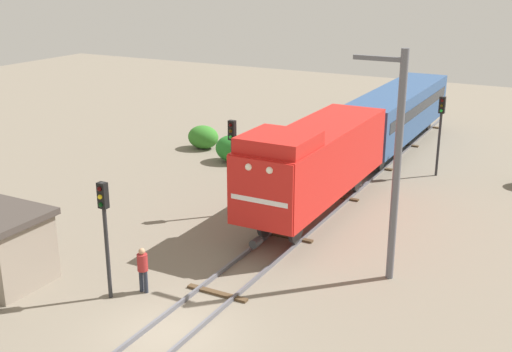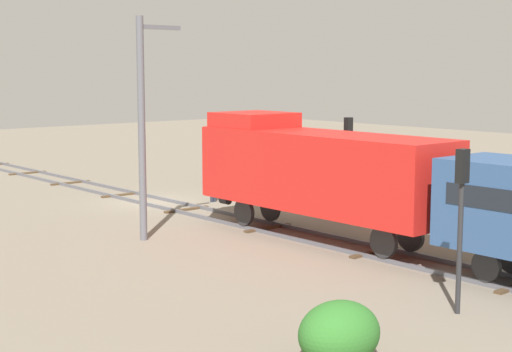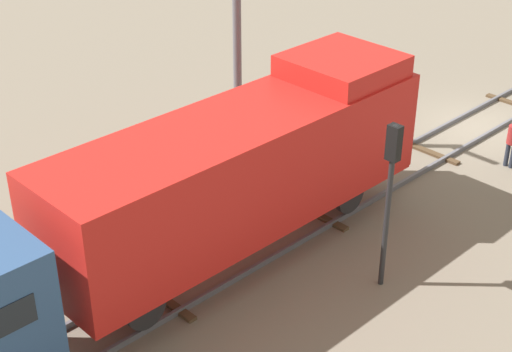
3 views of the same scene
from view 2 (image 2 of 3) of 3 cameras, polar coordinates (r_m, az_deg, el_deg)
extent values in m
plane|color=#756B5B|center=(39.01, -7.52, -1.93)|extent=(102.96, 102.96, 0.00)
cube|color=#595960|center=(39.39, -6.65, -1.70)|extent=(0.10, 68.64, 0.16)
cube|color=#595960|center=(38.61, -8.42, -1.92)|extent=(0.10, 68.64, 0.16)
cube|color=#4C3823|center=(51.45, -16.28, 0.21)|extent=(2.40, 0.24, 0.09)
cube|color=#4C3823|center=(46.34, -13.35, -0.48)|extent=(2.40, 0.24, 0.09)
cube|color=#4C3823|center=(41.39, -9.69, -1.35)|extent=(2.40, 0.24, 0.09)
cube|color=#4C3823|center=(36.67, -5.07, -2.43)|extent=(2.40, 0.24, 0.09)
cube|color=#4C3823|center=(32.27, 0.87, -3.80)|extent=(2.40, 0.24, 0.09)
cube|color=#4C3823|center=(28.35, 8.60, -5.51)|extent=(2.40, 0.24, 0.09)
cube|color=red|center=(29.66, 4.78, 0.37)|extent=(2.90, 11.00, 2.90)
cube|color=red|center=(32.33, -0.13, 4.12)|extent=(2.75, 2.80, 0.60)
cube|color=red|center=(33.75, -1.95, 1.28)|extent=(2.84, 0.10, 2.84)
cube|color=white|center=(33.81, -1.99, 0.95)|extent=(2.46, 0.06, 0.20)
sphere|color=white|center=(33.97, -1.42, 3.19)|extent=(0.28, 0.28, 0.28)
sphere|color=white|center=(33.41, -2.61, 3.11)|extent=(0.28, 0.28, 0.28)
cylinder|color=#262628|center=(34.24, -2.25, -1.75)|extent=(0.36, 0.50, 0.36)
cylinder|color=#262628|center=(33.10, 1.05, -2.34)|extent=(0.18, 1.10, 1.10)
cylinder|color=#262628|center=(32.17, -0.87, -2.63)|extent=(0.18, 1.10, 1.10)
cylinder|color=#262628|center=(28.12, 11.17, -4.29)|extent=(0.18, 1.10, 1.10)
cylinder|color=#262628|center=(27.02, 9.27, -4.73)|extent=(0.18, 1.10, 1.10)
cylinder|color=#262628|center=(24.73, 16.41, -6.28)|extent=(0.16, 0.96, 0.96)
cylinder|color=#262628|center=(39.81, -2.99, 1.42)|extent=(0.14, 0.14, 4.26)
cube|color=black|center=(39.66, -3.01, 3.83)|extent=(0.32, 0.24, 0.90)
sphere|color=#390606|center=(39.75, -3.14, 4.22)|extent=(0.16, 0.16, 0.16)
sphere|color=yellow|center=(39.77, -3.13, 3.82)|extent=(0.16, 0.16, 0.16)
sphere|color=black|center=(39.79, -3.13, 3.42)|extent=(0.16, 0.16, 0.16)
cylinder|color=#262628|center=(33.38, 6.69, 0.38)|extent=(0.14, 0.14, 4.52)
cube|color=black|center=(33.20, 6.73, 3.48)|extent=(0.32, 0.24, 0.90)
sphere|color=#390606|center=(33.27, 6.56, 3.96)|extent=(0.16, 0.16, 0.16)
sphere|color=#3C3306|center=(33.29, 6.56, 3.48)|extent=(0.16, 0.16, 0.16)
sphere|color=green|center=(33.32, 6.55, 3.00)|extent=(0.16, 0.16, 0.16)
cylinder|color=#262628|center=(21.50, 14.63, -3.99)|extent=(0.14, 0.14, 4.44)
cube|color=black|center=(21.22, 14.79, 0.70)|extent=(0.32, 0.24, 0.90)
sphere|color=#390606|center=(21.27, 14.50, 1.46)|extent=(0.16, 0.16, 0.16)
sphere|color=#3C3306|center=(21.30, 14.48, 0.71)|extent=(0.16, 0.16, 0.16)
sphere|color=green|center=(21.33, 14.45, -0.04)|extent=(0.16, 0.16, 0.16)
cylinder|color=#262B38|center=(38.93, -3.02, -1.25)|extent=(0.15, 0.15, 0.85)
cylinder|color=#262B38|center=(38.81, -3.25, -1.28)|extent=(0.15, 0.15, 0.85)
cylinder|color=maroon|center=(38.76, -3.14, -0.20)|extent=(0.38, 0.38, 0.62)
sphere|color=tan|center=(38.71, -3.15, 0.43)|extent=(0.23, 0.23, 0.23)
cylinder|color=#595960|center=(29.94, -8.31, 3.34)|extent=(0.28, 0.28, 8.49)
cube|color=#595960|center=(30.39, -7.00, 10.68)|extent=(1.80, 0.16, 0.16)
cube|color=gray|center=(43.35, 0.75, 0.78)|extent=(3.20, 2.60, 2.50)
cube|color=#3F3833|center=(43.20, 0.76, 2.58)|extent=(3.50, 2.90, 0.24)
cube|color=#2D2319|center=(44.38, -0.37, 0.55)|extent=(0.80, 0.06, 1.90)
ellipsoid|color=#2C6926|center=(17.71, 6.08, -11.32)|extent=(2.00, 1.63, 1.45)
camera|label=1|loc=(47.95, -28.98, 12.23)|focal=45.00mm
camera|label=3|loc=(35.42, 35.87, 15.75)|focal=55.00mm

